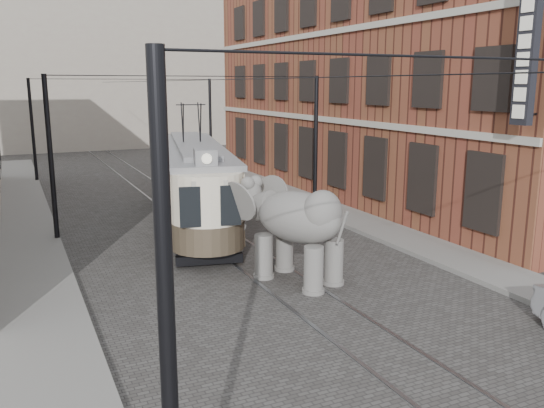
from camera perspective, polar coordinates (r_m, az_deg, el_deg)
ground at (r=17.69m, az=-0.83°, el=-6.52°), size 120.00×120.00×0.00m
tram_rails at (r=17.68m, az=-0.83°, el=-6.48°), size 1.54×80.00×0.02m
sidewalk_right at (r=20.75m, az=14.48°, el=-3.88°), size 2.00×60.00×0.15m
sidewalk_left at (r=16.27m, az=-22.46°, el=-8.88°), size 2.00×60.00×0.15m
brick_building at (r=30.17m, az=11.51°, el=12.52°), size 8.00×26.00×12.00m
distant_block at (r=55.73m, az=-18.51°, el=12.86°), size 28.00×10.00×14.00m
catenary at (r=21.52m, az=-6.86°, el=4.94°), size 11.00×30.20×6.00m
tram at (r=23.24m, az=-8.08°, el=4.05°), size 5.21×12.58×4.89m
elephant at (r=16.19m, az=2.71°, el=-2.87°), size 4.30×5.45×2.94m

